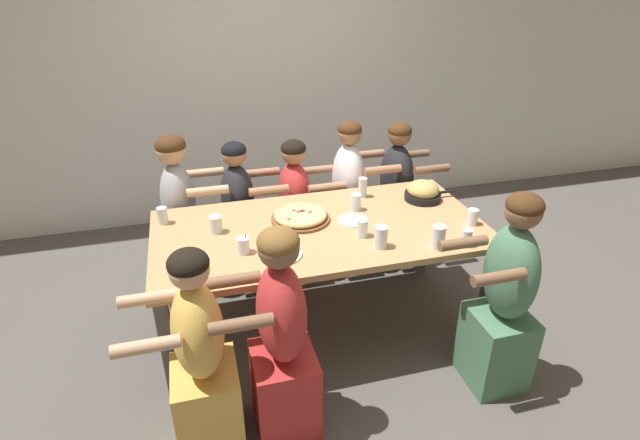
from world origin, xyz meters
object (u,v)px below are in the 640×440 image
(empty_plate_a, at_px, (353,220))
(diner_near_midleft, at_px, (282,344))
(diner_far_midleft, at_px, (240,221))
(pizza_board_main, at_px, (300,216))
(drinking_glass_c, at_px, (466,238))
(diner_near_left, at_px, (202,364))
(skillet_bowl, at_px, (423,192))
(diner_far_left, at_px, (182,221))
(cocktail_glass_blue, at_px, (243,246))
(drinking_glass_h, at_px, (472,218))
(drinking_glass_j, at_px, (381,238))
(drinking_glass_d, at_px, (438,238))
(drinking_glass_e, at_px, (356,203))
(diner_far_midright, at_px, (348,203))
(drinking_glass_f, at_px, (363,189))
(drinking_glass_i, at_px, (362,229))
(drinking_glass_a, at_px, (193,275))
(drinking_glass_g, at_px, (216,224))
(diner_far_center, at_px, (296,215))
(diner_far_right, at_px, (395,200))
(diner_near_right, at_px, (504,303))
(drinking_glass_b, at_px, (163,217))
(empty_plate_b, at_px, (282,255))

(empty_plate_a, height_order, diner_near_midleft, diner_near_midleft)
(empty_plate_a, relative_size, diner_far_midleft, 0.16)
(pizza_board_main, bearing_deg, drinking_glass_c, -33.56)
(diner_near_left, bearing_deg, skillet_bowl, -59.38)
(pizza_board_main, height_order, diner_far_left, diner_far_left)
(cocktail_glass_blue, xyz_separation_m, diner_far_left, (-0.35, 0.91, -0.26))
(drinking_glass_h, bearing_deg, drinking_glass_j, -170.45)
(skillet_bowl, xyz_separation_m, diner_far_midleft, (-1.21, 0.53, -0.33))
(drinking_glass_d, xyz_separation_m, drinking_glass_h, (0.34, 0.20, -0.02))
(drinking_glass_e, relative_size, diner_near_midleft, 0.09)
(drinking_glass_e, xyz_separation_m, diner_near_left, (-1.08, -0.90, -0.30))
(diner_far_midright, distance_m, diner_far_midleft, 0.85)
(drinking_glass_e, height_order, drinking_glass_f, drinking_glass_f)
(diner_far_midright, bearing_deg, diner_near_left, -39.79)
(drinking_glass_i, height_order, diner_far_midleft, diner_far_midleft)
(empty_plate_a, distance_m, drinking_glass_a, 1.10)
(drinking_glass_f, relative_size, drinking_glass_g, 1.32)
(drinking_glass_h, bearing_deg, empty_plate_a, 161.85)
(pizza_board_main, bearing_deg, drinking_glass_g, -178.03)
(diner_far_center, relative_size, diner_near_midleft, 0.91)
(drinking_glass_i, bearing_deg, drinking_glass_e, 77.31)
(drinking_glass_g, bearing_deg, diner_far_right, 23.29)
(drinking_glass_i, xyz_separation_m, diner_far_midleft, (-0.64, 0.90, -0.32))
(diner_near_right, bearing_deg, drinking_glass_d, 40.76)
(drinking_glass_b, distance_m, drinking_glass_j, 1.36)
(drinking_glass_d, bearing_deg, diner_near_left, -167.05)
(drinking_glass_d, xyz_separation_m, diner_near_right, (0.27, -0.32, -0.28))
(drinking_glass_e, height_order, diner_far_left, diner_far_left)
(diner_far_right, distance_m, diner_far_midright, 0.40)
(drinking_glass_d, relative_size, diner_far_midleft, 0.12)
(diner_far_right, bearing_deg, drinking_glass_e, -43.79)
(diner_far_center, bearing_deg, drinking_glass_f, 46.91)
(drinking_glass_e, bearing_deg, drinking_glass_a, -150.94)
(diner_far_center, bearing_deg, empty_plate_a, 17.02)
(drinking_glass_g, xyz_separation_m, diner_far_midleft, (0.20, 0.62, -0.32))
(empty_plate_b, bearing_deg, diner_near_left, -137.02)
(empty_plate_a, height_order, drinking_glass_c, drinking_glass_c)
(drinking_glass_i, xyz_separation_m, diner_near_midleft, (-0.61, -0.56, -0.27))
(empty_plate_a, distance_m, diner_far_left, 1.30)
(diner_far_left, bearing_deg, drinking_glass_c, 53.74)
(cocktail_glass_blue, bearing_deg, drinking_glass_c, -11.72)
(diner_near_left, bearing_deg, diner_far_midleft, -14.06)
(skillet_bowl, relative_size, drinking_glass_b, 3.36)
(drinking_glass_a, bearing_deg, cocktail_glass_blue, 40.59)
(diner_far_center, xyz_separation_m, diner_near_midleft, (-0.40, -1.46, 0.05))
(drinking_glass_f, height_order, diner_far_midright, diner_far_midright)
(drinking_glass_d, bearing_deg, drinking_glass_g, 156.69)
(drinking_glass_b, relative_size, diner_far_midleft, 0.09)
(diner_near_left, relative_size, diner_far_center, 1.05)
(drinking_glass_b, bearing_deg, drinking_glass_j, -27.56)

